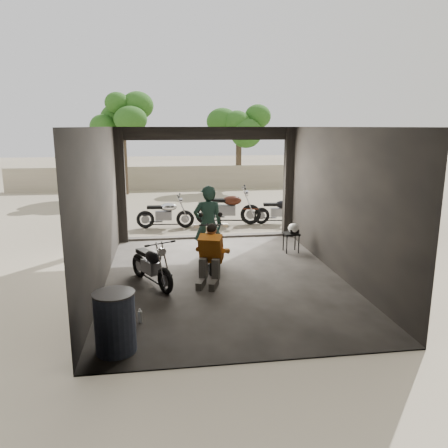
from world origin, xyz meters
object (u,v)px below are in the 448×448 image
object	(u,v)px
outside_bike_a	(165,212)
rider	(208,225)
main_bike	(209,243)
mechanic	(210,257)
outside_bike_c	(280,208)
left_bike	(151,262)
helmet	(293,228)
sign_post	(325,186)
oil_drum	(115,323)
stool	(291,236)
outside_bike_b	(228,206)

from	to	relation	value
outside_bike_a	rider	xyz separation A→B (m)	(0.97, -3.90, 0.40)
main_bike	mechanic	world-z (taller)	mechanic
rider	mechanic	distance (m)	1.51
outside_bike_c	rider	bearing A→B (deg)	150.56
left_bike	mechanic	bearing A→B (deg)	-36.79
left_bike	helmet	world-z (taller)	left_bike
main_bike	outside_bike_a	xyz separation A→B (m)	(-0.96, 4.14, -0.03)
rider	helmet	size ratio (longest dim) A/B	6.39
main_bike	outside_bike_c	distance (m)	5.10
outside_bike_c	helmet	distance (m)	3.50
left_bike	sign_post	xyz separation A→B (m)	(5.20, 3.94, 0.94)
main_bike	left_bike	world-z (taller)	main_bike
outside_bike_a	mechanic	distance (m)	5.43
main_bike	rider	xyz separation A→B (m)	(0.00, 0.24, 0.37)
rider	sign_post	xyz separation A→B (m)	(3.88, 2.65, 0.50)
oil_drum	rider	bearing A→B (deg)	66.10
main_bike	helmet	xyz separation A→B (m)	(2.26, 0.79, 0.09)
helmet	rider	bearing A→B (deg)	-162.07
main_bike	mechanic	xyz separation A→B (m)	(-0.13, -1.23, 0.04)
outside_bike_a	mechanic	world-z (taller)	mechanic
rider	sign_post	size ratio (longest dim) A/B	0.87
left_bike	rider	distance (m)	1.89
mechanic	stool	size ratio (longest dim) A/B	2.32
rider	sign_post	bearing A→B (deg)	-145.27
left_bike	rider	xyz separation A→B (m)	(1.31, 1.28, 0.44)
main_bike	oil_drum	bearing A→B (deg)	-113.31
main_bike	outside_bike_b	xyz separation A→B (m)	(1.11, 4.38, 0.07)
sign_post	outside_bike_c	bearing A→B (deg)	118.22
outside_bike_c	rider	xyz separation A→B (m)	(-2.85, -3.99, 0.42)
left_bike	stool	distance (m)	4.01
outside_bike_a	outside_bike_c	size ratio (longest dim) A/B	1.04
outside_bike_a	stool	bearing A→B (deg)	-131.17
main_bike	outside_bike_c	world-z (taller)	main_bike
main_bike	sign_post	xyz separation A→B (m)	(3.88, 2.89, 0.87)
left_bike	mechanic	xyz separation A→B (m)	(1.19, -0.18, 0.11)
outside_bike_a	sign_post	bearing A→B (deg)	-99.70
outside_bike_a	stool	world-z (taller)	outside_bike_a
outside_bike_b	main_bike	bearing A→B (deg)	175.03
stool	helmet	size ratio (longest dim) A/B	1.79
outside_bike_c	stool	distance (m)	3.44
oil_drum	main_bike	bearing A→B (deg)	64.75
main_bike	rider	distance (m)	0.44
main_bike	left_bike	size ratio (longest dim) A/B	1.16
main_bike	oil_drum	xyz separation A→B (m)	(-1.77, -3.76, -0.12)
outside_bike_b	sign_post	xyz separation A→B (m)	(2.77, -1.49, 0.80)
main_bike	rider	bearing A→B (deg)	91.70
sign_post	oil_drum	bearing A→B (deg)	-139.87
left_bike	outside_bike_c	bearing A→B (deg)	23.73
helmet	left_bike	bearing A→B (deg)	-148.51
outside_bike_b	sign_post	size ratio (longest dim) A/B	0.88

